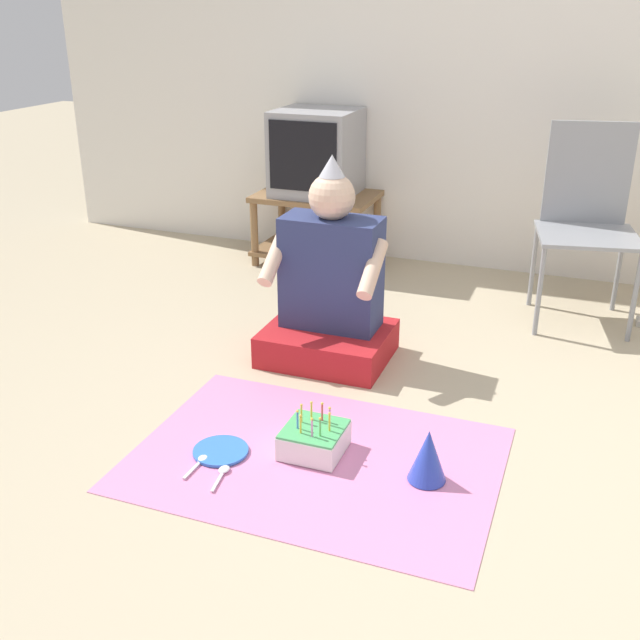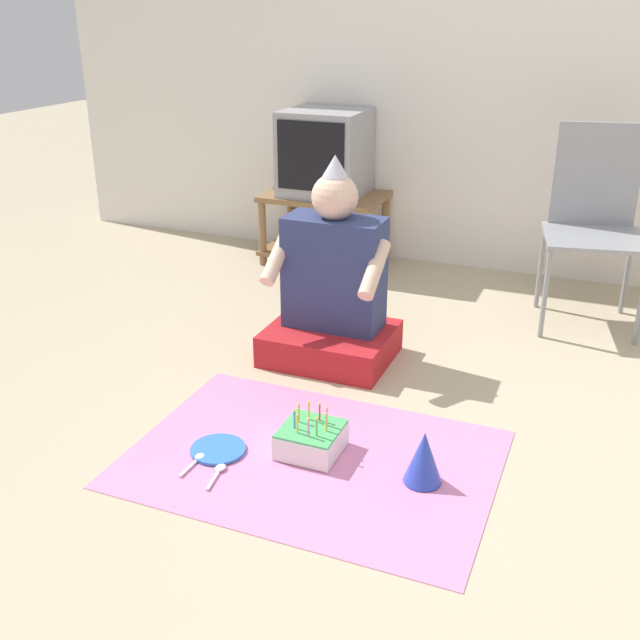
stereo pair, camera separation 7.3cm
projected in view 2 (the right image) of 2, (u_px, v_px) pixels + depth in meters
name	position (u px, v px, depth m)	size (l,w,h in m)	color
ground_plane	(488.00, 489.00, 2.42)	(16.00, 16.00, 0.00)	tan
wall_back	(592.00, 40.00, 3.81)	(6.40, 0.06, 2.55)	white
tv_stand	(325.00, 221.00, 4.46)	(0.69, 0.47, 0.42)	olive
tv	(325.00, 153.00, 4.30)	(0.46, 0.44, 0.48)	#99999E
folding_chair	(595.00, 214.00, 3.54)	(0.53, 0.50, 0.94)	gray
person_seated	(332.00, 293.00, 3.22)	(0.53, 0.44, 0.89)	red
party_cloth	(312.00, 458.00, 2.58)	(1.24, 0.88, 0.01)	pink
birthday_cake	(311.00, 439.00, 2.60)	(0.21, 0.21, 0.17)	white
party_hat_blue	(424.00, 457.00, 2.42)	(0.13, 0.13, 0.18)	blue
paper_plate	(218.00, 449.00, 2.62)	(0.19, 0.19, 0.01)	blue
plastic_spoon_near	(197.00, 459.00, 2.56)	(0.04, 0.15, 0.01)	white
plastic_spoon_far	(219.00, 471.00, 2.50)	(0.04, 0.14, 0.01)	white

